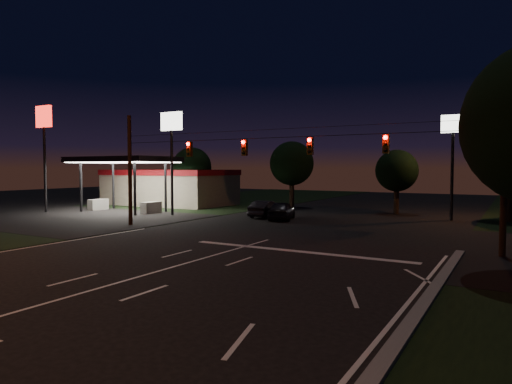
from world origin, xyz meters
The scene contains 17 objects.
ground centered at (0.00, 0.00, 0.00)m, with size 140.00×140.00×0.00m, color black.
cross_street_left centered at (-20.00, 16.00, 0.00)m, with size 20.00×16.00×0.02m, color black.
stop_bar centered at (3.00, 11.50, 0.01)m, with size 12.00×0.50×0.01m, color silver.
utility_pole_right centered at (12.00, 15.00, 0.00)m, with size 0.30×0.30×9.00m, color black.
utility_pole_left centered at (-12.00, 15.00, 0.00)m, with size 0.28×0.28×8.00m, color black.
signal_span centered at (0.00, 14.96, 5.50)m, with size 24.00×0.40×1.56m.
gas_station centered at (-21.86, 30.39, 2.38)m, with size 14.20×16.10×5.25m.
pole_sign_left_near centered at (-14.00, 22.00, 6.98)m, with size 2.20×0.30×9.10m.
pole_sign_left_far centered at (-26.00, 18.00, 7.61)m, with size 2.00×0.30×10.00m.
pole_sign_right centered at (8.00, 30.00, 6.24)m, with size 1.80×0.30×8.40m.
street_light_right_far centered at (11.24, 32.00, 5.24)m, with size 2.20×0.35×9.00m.
tree_far_a centered at (-17.98, 30.12, 4.26)m, with size 4.20×4.20×6.42m.
tree_far_b centered at (-7.98, 34.13, 4.61)m, with size 4.60×4.60×6.98m.
tree_far_c centered at (3.02, 33.10, 3.90)m, with size 3.80×3.80×5.86m.
tree_far_d centered at (12.02, 31.13, 4.83)m, with size 4.80×4.80×7.30m.
car_oncoming_a centered at (-4.04, 23.80, 0.75)m, with size 1.77×4.40×1.50m, color black.
car_oncoming_b centered at (-6.11, 24.80, 0.70)m, with size 1.48×4.25×1.40m, color black.
Camera 1 is at (12.56, -9.22, 4.18)m, focal length 32.00 mm.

